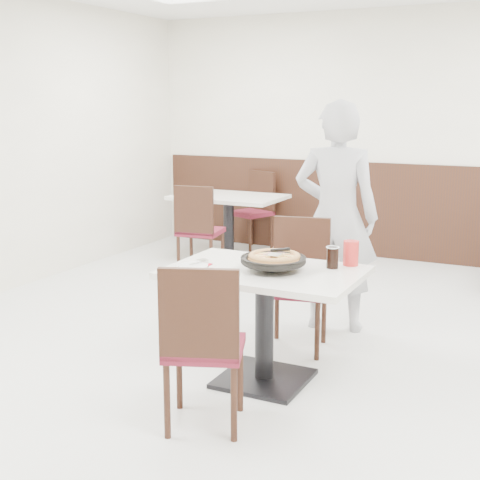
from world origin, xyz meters
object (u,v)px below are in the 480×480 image
at_px(bg_table_left, 229,228).
at_px(bg_chair_left_far, 251,211).
at_px(chair_far, 297,286).
at_px(bg_chair_left_near, 201,229).
at_px(pizza_pan, 273,264).
at_px(pizza, 274,259).
at_px(main_table, 264,326).
at_px(chair_near, 205,344).
at_px(diner_person, 336,217).
at_px(red_cup, 351,253).
at_px(cola_glass, 332,258).
at_px(side_plate, 193,266).

height_order(bg_table_left, bg_chair_left_far, bg_chair_left_far).
xyz_separation_m(chair_far, bg_chair_left_near, (-1.71, 1.61, 0.00)).
relative_size(pizza_pan, bg_chair_left_far, 0.37).
bearing_deg(bg_table_left, pizza, -57.87).
distance_m(main_table, chair_near, 0.69).
bearing_deg(bg_chair_left_near, main_table, -60.97).
bearing_deg(diner_person, chair_near, 76.85).
height_order(chair_far, red_cup, chair_far).
bearing_deg(bg_table_left, bg_chair_left_near, -89.54).
height_order(pizza_pan, cola_glass, cola_glass).
bearing_deg(side_plate, diner_person, 70.40).
bearing_deg(cola_glass, bg_chair_left_far, 122.80).
xyz_separation_m(pizza, side_plate, (-0.47, -0.21, -0.05)).
bearing_deg(main_table, bg_chair_left_near, 127.82).
xyz_separation_m(pizza_pan, red_cup, (0.39, 0.35, 0.04)).
height_order(red_cup, bg_chair_left_near, bg_chair_left_near).
distance_m(pizza, bg_chair_left_far, 3.96).
bearing_deg(bg_chair_left_near, chair_near, -68.81).
bearing_deg(bg_chair_left_near, chair_far, -52.04).
relative_size(chair_near, side_plate, 5.08).
xyz_separation_m(pizza, bg_chair_left_far, (-1.82, 3.50, -0.34)).
bearing_deg(bg_table_left, pizza_pan, -58.14).
bearing_deg(pizza, bg_table_left, 122.13).
distance_m(chair_far, side_plate, 0.93).
xyz_separation_m(diner_person, bg_chair_left_near, (-1.81, 1.03, -0.43)).
relative_size(red_cup, bg_chair_left_near, 0.17).
bearing_deg(chair_far, diner_person, -110.97).
bearing_deg(main_table, bg_chair_left_far, 116.60).
height_order(pizza, cola_glass, cola_glass).
bearing_deg(main_table, pizza, 45.25).
bearing_deg(main_table, side_plate, -159.04).
distance_m(pizza_pan, red_cup, 0.53).
relative_size(chair_far, red_cup, 5.94).
bearing_deg(red_cup, bg_chair_left_far, 124.80).
distance_m(cola_glass, bg_table_left, 3.45).
height_order(pizza, bg_chair_left_near, bg_chair_left_near).
relative_size(pizza, bg_table_left, 0.29).
bearing_deg(diner_person, cola_glass, 97.49).
distance_m(chair_near, pizza, 0.81).
bearing_deg(chair_far, chair_near, 77.20).
relative_size(side_plate, bg_chair_left_near, 0.20).
bearing_deg(bg_chair_left_near, pizza_pan, -60.14).
bearing_deg(chair_near, bg_chair_left_far, 91.23).
relative_size(diner_person, bg_table_left, 1.50).
bearing_deg(chair_far, cola_glass, 121.92).
bearing_deg(pizza, main_table, -134.75).
bearing_deg(pizza_pan, bg_chair_left_far, 117.33).
bearing_deg(bg_chair_left_far, main_table, 138.22).
xyz_separation_m(side_plate, diner_person, (0.49, 1.38, 0.14)).
relative_size(chair_far, pizza, 2.76).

